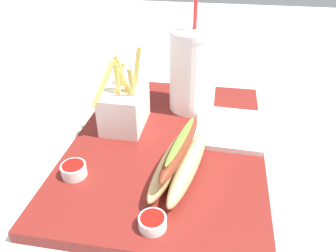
{
  "coord_description": "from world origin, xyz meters",
  "views": [
    {
      "loc": [
        0.47,
        0.08,
        0.35
      ],
      "look_at": [
        0.0,
        0.0,
        0.05
      ],
      "focal_mm": 34.79,
      "sensor_mm": 36.0,
      "label": 1
    }
  ],
  "objects": [
    {
      "name": "ketchup_cup_2",
      "position": [
        0.19,
        0.01,
        0.03
      ],
      "size": [
        0.04,
        0.04,
        0.02
      ],
      "color": "white",
      "rests_on": "food_tray"
    },
    {
      "name": "hot_dog_1",
      "position": [
        0.08,
        0.03,
        0.05
      ],
      "size": [
        0.19,
        0.09,
        0.07
      ],
      "color": "#DBB775",
      "rests_on": "food_tray"
    },
    {
      "name": "napkin_stack",
      "position": [
        -0.05,
        0.1,
        0.02
      ],
      "size": [
        0.14,
        0.12,
        0.01
      ],
      "primitive_type": "cube",
      "rotation": [
        0.0,
        0.0,
        -0.03
      ],
      "color": "white",
      "rests_on": "food_tray"
    },
    {
      "name": "food_tray",
      "position": [
        0.0,
        0.0,
        0.01
      ],
      "size": [
        0.47,
        0.33,
        0.02
      ],
      "primitive_type": "cube",
      "color": "maroon",
      "rests_on": "ground_plane"
    },
    {
      "name": "ground_plane",
      "position": [
        0.0,
        0.0,
        -0.01
      ],
      "size": [
        2.4,
        2.4,
        0.02
      ],
      "primitive_type": "cube",
      "color": "silver"
    },
    {
      "name": "ketchup_cup_1",
      "position": [
        0.12,
        -0.13,
        0.03
      ],
      "size": [
        0.04,
        0.04,
        0.02
      ],
      "color": "white",
      "rests_on": "food_tray"
    },
    {
      "name": "fries_basket",
      "position": [
        -0.04,
        -0.09,
        0.06
      ],
      "size": [
        0.1,
        0.08,
        0.15
      ],
      "color": "white",
      "rests_on": "food_tray"
    },
    {
      "name": "soda_cup",
      "position": [
        -0.13,
        0.03,
        0.1
      ],
      "size": [
        0.09,
        0.09,
        0.26
      ],
      "color": "white",
      "rests_on": "food_tray"
    }
  ]
}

